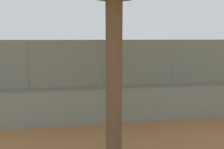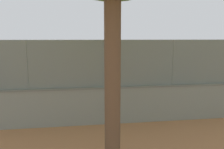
{
  "view_description": "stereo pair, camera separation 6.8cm",
  "coord_description": "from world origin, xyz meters",
  "px_view_note": "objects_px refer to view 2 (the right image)",
  "views": [
    {
      "loc": [
        1.99,
        23.75,
        3.92
      ],
      "look_at": [
        0.02,
        8.94,
        1.43
      ],
      "focal_mm": 35.62,
      "sensor_mm": 36.0,
      "label": 1
    },
    {
      "loc": [
        1.92,
        23.76,
        3.92
      ],
      "look_at": [
        0.02,
        8.94,
        1.43
      ],
      "focal_mm": 35.62,
      "sensor_mm": 36.0,
      "label": 2
    }
  ],
  "objects_px": {
    "player_baseline_waiting": "(109,91)",
    "player_near_wall_returning": "(83,66)",
    "player_at_service_line": "(102,74)",
    "sports_ball": "(101,70)"
  },
  "relations": [
    {
      "from": "player_baseline_waiting",
      "to": "player_near_wall_returning",
      "type": "xyz_separation_m",
      "value": [
        1.45,
        -11.82,
        -0.12
      ]
    },
    {
      "from": "player_at_service_line",
      "to": "player_baseline_waiting",
      "type": "bearing_deg",
      "value": 89.36
    },
    {
      "from": "sports_ball",
      "to": "player_near_wall_returning",
      "type": "bearing_deg",
      "value": -80.44
    },
    {
      "from": "player_at_service_line",
      "to": "player_baseline_waiting",
      "type": "xyz_separation_m",
      "value": [
        0.06,
        5.6,
        -0.0
      ]
    },
    {
      "from": "player_at_service_line",
      "to": "player_baseline_waiting",
      "type": "relative_size",
      "value": 1.0
    },
    {
      "from": "player_baseline_waiting",
      "to": "sports_ball",
      "type": "relative_size",
      "value": 17.89
    },
    {
      "from": "player_at_service_line",
      "to": "player_baseline_waiting",
      "type": "distance_m",
      "value": 5.6
    },
    {
      "from": "player_baseline_waiting",
      "to": "sports_ball",
      "type": "xyz_separation_m",
      "value": [
        0.16,
        -4.17,
        0.58
      ]
    },
    {
      "from": "player_at_service_line",
      "to": "sports_ball",
      "type": "relative_size",
      "value": 17.91
    },
    {
      "from": "player_at_service_line",
      "to": "player_baseline_waiting",
      "type": "height_order",
      "value": "player_at_service_line"
    }
  ]
}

